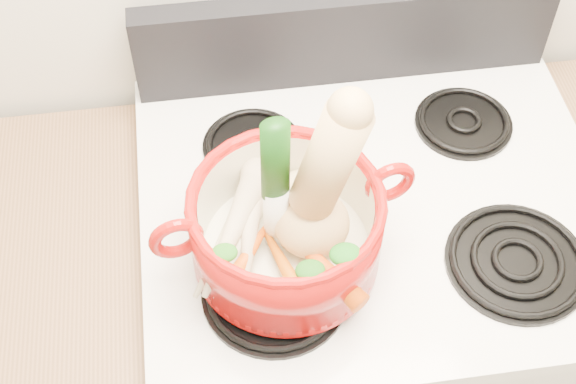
{
  "coord_description": "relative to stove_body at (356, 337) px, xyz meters",
  "views": [
    {
      "loc": [
        -0.26,
        0.61,
        2.0
      ],
      "look_at": [
        -0.17,
        1.27,
        1.15
      ],
      "focal_mm": 50.0,
      "sensor_mm": 36.0,
      "label": 1
    }
  ],
  "objects": [
    {
      "name": "pot_handle_left",
      "position": [
        -0.32,
        -0.13,
        0.63
      ],
      "size": [
        0.08,
        0.03,
        0.08
      ],
      "primitive_type": "torus",
      "rotation": [
        1.57,
        0.0,
        0.18
      ],
      "color": "#9C0D0A",
      "rests_on": "dutch_oven"
    },
    {
      "name": "parsnip_0",
      "position": [
        -0.23,
        -0.09,
        0.56
      ],
      "size": [
        0.15,
        0.23,
        0.06
      ],
      "primitive_type": "cone",
      "rotation": [
        1.66,
        0.0,
        -0.49
      ],
      "color": "beige",
      "rests_on": "dutch_oven"
    },
    {
      "name": "parsnip_2",
      "position": [
        -0.22,
        -0.08,
        0.58
      ],
      "size": [
        0.09,
        0.22,
        0.06
      ],
      "primitive_type": "cone",
      "rotation": [
        1.66,
        0.0,
        -0.19
      ],
      "color": "beige",
      "rests_on": "dutch_oven"
    },
    {
      "name": "burner_front_left",
      "position": [
        -0.19,
        -0.16,
        0.5
      ],
      "size": [
        0.22,
        0.22,
        0.02
      ],
      "primitive_type": "cylinder",
      "color": "black",
      "rests_on": "cooktop"
    },
    {
      "name": "parsnip_3",
      "position": [
        -0.25,
        -0.11,
        0.58
      ],
      "size": [
        0.14,
        0.2,
        0.06
      ],
      "primitive_type": "cone",
      "rotation": [
        1.66,
        0.0,
        -0.49
      ],
      "color": "beige",
      "rests_on": "dutch_oven"
    },
    {
      "name": "cooktop",
      "position": [
        0.0,
        0.0,
        0.47
      ],
      "size": [
        0.78,
        0.67,
        0.03
      ],
      "primitive_type": "cube",
      "color": "silver",
      "rests_on": "stove_body"
    },
    {
      "name": "carrot_2",
      "position": [
        -0.13,
        -0.16,
        0.57
      ],
      "size": [
        0.13,
        0.17,
        0.05
      ],
      "primitive_type": "cone",
      "rotation": [
        1.66,
        0.0,
        0.57
      ],
      "color": "#DB470A",
      "rests_on": "dutch_oven"
    },
    {
      "name": "leek",
      "position": [
        -0.18,
        -0.09,
        0.67
      ],
      "size": [
        0.05,
        0.06,
        0.27
      ],
      "primitive_type": "cylinder",
      "rotation": [
        0.03,
        0.0,
        0.17
      ],
      "color": "white",
      "rests_on": "dutch_oven"
    },
    {
      "name": "dutch_oven",
      "position": [
        -0.17,
        -0.11,
        0.58
      ],
      "size": [
        0.33,
        0.33,
        0.14
      ],
      "primitive_type": "cylinder",
      "rotation": [
        0.0,
        0.0,
        0.18
      ],
      "color": "#9C0D0A",
      "rests_on": "burner_front_left"
    },
    {
      "name": "burner_front_right",
      "position": [
        0.19,
        -0.16,
        0.5
      ],
      "size": [
        0.22,
        0.22,
        0.02
      ],
      "primitive_type": "cylinder",
      "color": "black",
      "rests_on": "cooktop"
    },
    {
      "name": "stove_body",
      "position": [
        0.0,
        0.0,
        0.0
      ],
      "size": [
        0.76,
        0.65,
        0.92
      ],
      "primitive_type": "cube",
      "color": "silver",
      "rests_on": "floor"
    },
    {
      "name": "squash",
      "position": [
        -0.13,
        -0.11,
        0.68
      ],
      "size": [
        0.2,
        0.14,
        0.31
      ],
      "primitive_type": null,
      "rotation": [
        0.0,
        0.25,
        -0.12
      ],
      "color": "#DDAD71",
      "rests_on": "dutch_oven"
    },
    {
      "name": "carrot_1",
      "position": [
        -0.22,
        -0.13,
        0.56
      ],
      "size": [
        0.1,
        0.12,
        0.04
      ],
      "primitive_type": "cone",
      "rotation": [
        1.66,
        0.0,
        -0.63
      ],
      "color": "#D4540A",
      "rests_on": "dutch_oven"
    },
    {
      "name": "parsnip_1",
      "position": [
        -0.26,
        -0.11,
        0.56
      ],
      "size": [
        0.13,
        0.18,
        0.05
      ],
      "primitive_type": "cone",
      "rotation": [
        1.66,
        0.0,
        -0.57
      ],
      "color": "beige",
      "rests_on": "dutch_oven"
    },
    {
      "name": "carrot_0",
      "position": [
        -0.17,
        -0.17,
        0.56
      ],
      "size": [
        0.08,
        0.16,
        0.04
      ],
      "primitive_type": "cone",
      "rotation": [
        1.66,
        0.0,
        0.31
      ],
      "color": "#C95B0A",
      "rests_on": "dutch_oven"
    },
    {
      "name": "control_backsplash",
      "position": [
        0.0,
        0.3,
        0.58
      ],
      "size": [
        0.76,
        0.05,
        0.18
      ],
      "primitive_type": "cube",
      "color": "black",
      "rests_on": "cooktop"
    },
    {
      "name": "pot_handle_right",
      "position": [
        -0.01,
        -0.08,
        0.63
      ],
      "size": [
        0.08,
        0.03,
        0.08
      ],
      "primitive_type": "torus",
      "rotation": [
        1.57,
        0.0,
        0.18
      ],
      "color": "#9C0D0A",
      "rests_on": "dutch_oven"
    },
    {
      "name": "burner_back_right",
      "position": [
        0.19,
        0.14,
        0.5
      ],
      "size": [
        0.17,
        0.17,
        0.02
      ],
      "primitive_type": "cylinder",
      "color": "black",
      "rests_on": "cooktop"
    },
    {
      "name": "burner_back_left",
      "position": [
        -0.19,
        0.14,
        0.5
      ],
      "size": [
        0.17,
        0.17,
        0.02
      ],
      "primitive_type": "cylinder",
      "color": "black",
      "rests_on": "cooktop"
    },
    {
      "name": "ginger",
      "position": [
        -0.12,
        -0.01,
        0.56
      ],
      "size": [
        0.08,
        0.06,
        0.04
      ],
      "primitive_type": "ellipsoid",
      "rotation": [
        0.0,
        0.0,
        -0.08
      ],
      "color": "tan",
      "rests_on": "dutch_oven"
    }
  ]
}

